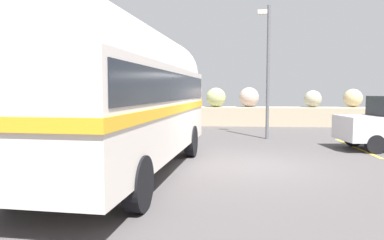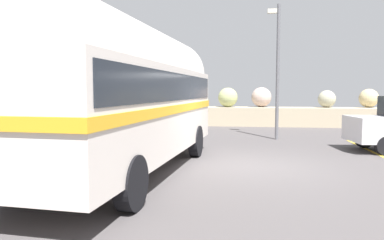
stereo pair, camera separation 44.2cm
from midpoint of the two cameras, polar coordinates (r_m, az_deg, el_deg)
name	(u,v)px [view 2 (the right image)]	position (r m, az deg, el deg)	size (l,w,h in m)	color
ground	(251,166)	(10.01, 10.65, -7.24)	(32.00, 26.00, 0.02)	#4A4546
breakwater	(247,113)	(21.64, 9.26, 1.03)	(31.36, 2.12, 2.45)	tan
vintage_coach	(129,91)	(8.84, -8.55, 4.56)	(3.14, 8.76, 3.70)	black
lamp_post	(277,63)	(15.66, 14.12, 8.69)	(0.47, 1.05, 5.61)	#5B5B60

